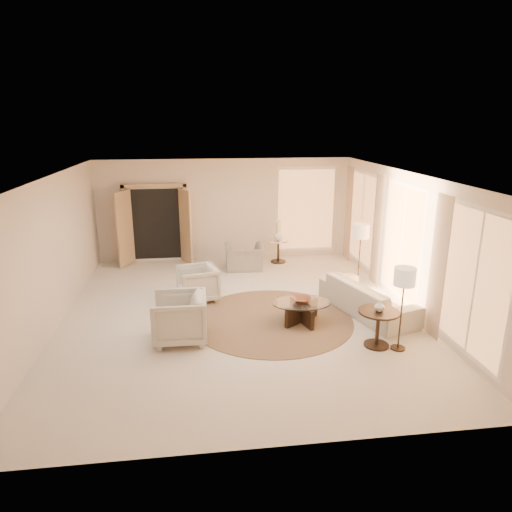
{
  "coord_description": "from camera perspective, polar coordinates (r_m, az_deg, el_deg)",
  "views": [
    {
      "loc": [
        -0.77,
        -8.55,
        3.79
      ],
      "look_at": [
        0.4,
        0.4,
        1.1
      ],
      "focal_mm": 32.0,
      "sensor_mm": 36.0,
      "label": 1
    }
  ],
  "objects": [
    {
      "name": "room",
      "position": [
        8.91,
        -2.22,
        1.01
      ],
      "size": [
        7.04,
        8.04,
        2.83
      ],
      "color": "silver",
      "rests_on": "ground"
    },
    {
      "name": "windows_right",
      "position": [
        9.93,
        17.97,
        1.54
      ],
      "size": [
        0.1,
        6.4,
        2.4
      ],
      "primitive_type": null,
      "color": "#EEA25F",
      "rests_on": "room"
    },
    {
      "name": "window_back_corner",
      "position": [
        13.1,
        6.28,
        5.76
      ],
      "size": [
        1.7,
        0.1,
        2.4
      ],
      "primitive_type": null,
      "color": "#EEA25F",
      "rests_on": "room"
    },
    {
      "name": "curtains_right",
      "position": [
        10.72,
        15.7,
        2.53
      ],
      "size": [
        0.06,
        5.2,
        2.6
      ],
      "primitive_type": null,
      "color": "tan",
      "rests_on": "room"
    },
    {
      "name": "french_doors",
      "position": [
        12.72,
        -12.39,
        3.84
      ],
      "size": [
        1.95,
        0.66,
        2.16
      ],
      "color": "tan",
      "rests_on": "room"
    },
    {
      "name": "area_rug",
      "position": [
        9.12,
        1.96,
        -7.93
      ],
      "size": [
        3.33,
        3.33,
        0.01
      ],
      "primitive_type": "cylinder",
      "rotation": [
        0.0,
        0.0,
        0.04
      ],
      "color": "#432E1F",
      "rests_on": "room"
    },
    {
      "name": "sofa",
      "position": [
        9.59,
        13.8,
        -5.06
      ],
      "size": [
        1.54,
        2.44,
        0.67
      ],
      "primitive_type": "imported",
      "rotation": [
        0.0,
        0.0,
        1.88
      ],
      "color": "beige",
      "rests_on": "room"
    },
    {
      "name": "armchair_left",
      "position": [
        10.03,
        -7.34,
        -3.22
      ],
      "size": [
        0.91,
        0.95,
        0.83
      ],
      "primitive_type": "imported",
      "rotation": [
        0.0,
        0.0,
        -1.35
      ],
      "color": "beige",
      "rests_on": "room"
    },
    {
      "name": "armchair_right",
      "position": [
        8.24,
        -9.54,
        -7.37
      ],
      "size": [
        0.88,
        0.94,
        0.95
      ],
      "primitive_type": "imported",
      "rotation": [
        0.0,
        0.0,
        -1.59
      ],
      "color": "beige",
      "rests_on": "room"
    },
    {
      "name": "accent_chair",
      "position": [
        12.0,
        -1.53,
        0.34
      ],
      "size": [
        1.02,
        0.68,
        0.87
      ],
      "primitive_type": "imported",
      "rotation": [
        0.0,
        0.0,
        3.1
      ],
      "color": "gray",
      "rests_on": "room"
    },
    {
      "name": "coffee_table",
      "position": [
        8.95,
        5.73,
        -6.68
      ],
      "size": [
        1.48,
        1.48,
        0.42
      ],
      "rotation": [
        0.0,
        0.0,
        -0.34
      ],
      "color": "black",
      "rests_on": "room"
    },
    {
      "name": "end_table",
      "position": [
        8.22,
        15.02,
        -7.98
      ],
      "size": [
        0.7,
        0.7,
        0.66
      ],
      "rotation": [
        0.0,
        0.0,
        -0.12
      ],
      "color": "black",
      "rests_on": "room"
    },
    {
      "name": "side_table",
      "position": [
        12.62,
        2.81,
        0.91
      ],
      "size": [
        0.55,
        0.55,
        0.63
      ],
      "rotation": [
        0.0,
        0.0,
        0.01
      ],
      "color": "#2E241B",
      "rests_on": "room"
    },
    {
      "name": "floor_lamp_near",
      "position": [
        10.64,
        12.98,
        2.68
      ],
      "size": [
        0.37,
        0.37,
        1.54
      ],
      "rotation": [
        0.0,
        0.0,
        -0.2
      ],
      "color": "#2E241B",
      "rests_on": "room"
    },
    {
      "name": "floor_lamp_far",
      "position": [
        7.93,
        18.07,
        -2.93
      ],
      "size": [
        0.36,
        0.36,
        1.47
      ],
      "rotation": [
        0.0,
        0.0,
        0.26
      ],
      "color": "#2E241B",
      "rests_on": "room"
    },
    {
      "name": "bowl",
      "position": [
        8.87,
        5.77,
        -5.49
      ],
      "size": [
        0.4,
        0.4,
        0.09
      ],
      "primitive_type": "imported",
      "rotation": [
        0.0,
        0.0,
        -0.16
      ],
      "color": "brown",
      "rests_on": "coffee_table"
    },
    {
      "name": "end_vase",
      "position": [
        8.1,
        15.17,
        -6.08
      ],
      "size": [
        0.18,
        0.18,
        0.18
      ],
      "primitive_type": "imported",
      "rotation": [
        0.0,
        0.0,
        0.05
      ],
      "color": "white",
      "rests_on": "end_table"
    },
    {
      "name": "side_vase",
      "position": [
        12.52,
        2.83,
        2.59
      ],
      "size": [
        0.33,
        0.33,
        0.27
      ],
      "primitive_type": "imported",
      "rotation": [
        0.0,
        0.0,
        -0.34
      ],
      "color": "white",
      "rests_on": "side_table"
    }
  ]
}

